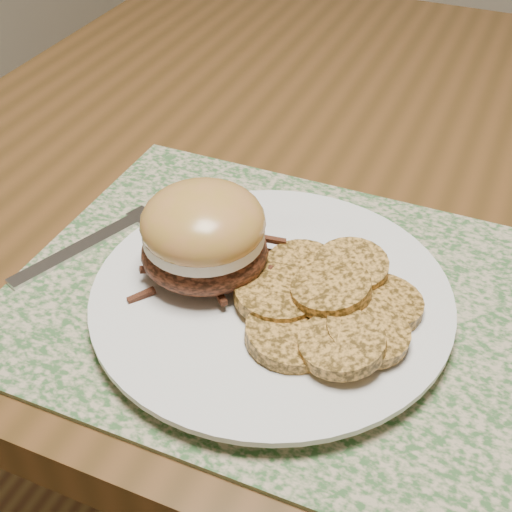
{
  "coord_description": "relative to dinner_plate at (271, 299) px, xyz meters",
  "views": [
    {
      "loc": [
        -0.14,
        -0.64,
        1.13
      ],
      "look_at": [
        -0.31,
        -0.26,
        0.79
      ],
      "focal_mm": 50.0,
      "sensor_mm": 36.0,
      "label": 1
    }
  ],
  "objects": [
    {
      "name": "placemat",
      "position": [
        0.02,
        0.01,
        -0.01
      ],
      "size": [
        0.45,
        0.33,
        0.0
      ],
      "primitive_type": "cube",
      "color": "#375D30",
      "rests_on": "dining_table"
    },
    {
      "name": "fork",
      "position": [
        -0.17,
        0.02,
        -0.01
      ],
      "size": [
        0.08,
        0.17,
        0.0
      ],
      "rotation": [
        0.0,
        0.0,
        -0.37
      ],
      "color": "silver",
      "rests_on": "placemat"
    },
    {
      "name": "dinner_plate",
      "position": [
        0.0,
        0.0,
        0.0
      ],
      "size": [
        0.26,
        0.26,
        0.02
      ],
      "primitive_type": "cylinder",
      "color": "silver",
      "rests_on": "placemat"
    },
    {
      "name": "roasted_potatoes",
      "position": [
        0.05,
        -0.01,
        0.02
      ],
      "size": [
        0.15,
        0.17,
        0.03
      ],
      "color": "#C08738",
      "rests_on": "dinner_plate"
    },
    {
      "name": "pork_sandwich",
      "position": [
        -0.06,
        0.0,
        0.04
      ],
      "size": [
        0.12,
        0.12,
        0.07
      ],
      "rotation": [
        0.0,
        0.0,
        0.36
      ],
      "color": "black",
      "rests_on": "dinner_plate"
    }
  ]
}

